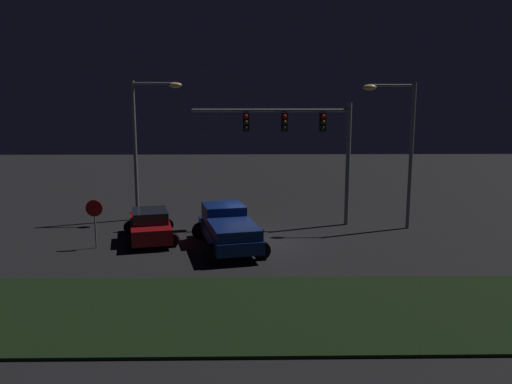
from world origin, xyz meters
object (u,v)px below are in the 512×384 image
(pickup_truck, at_px, (228,226))
(stop_sign, at_px, (94,214))
(street_lamp_right, at_px, (401,137))
(car_sedan, at_px, (150,225))
(traffic_signal_gantry, at_px, (302,134))
(street_lamp_left, at_px, (145,132))

(pickup_truck, distance_m, stop_sign, 6.01)
(pickup_truck, bearing_deg, street_lamp_right, -81.29)
(pickup_truck, distance_m, street_lamp_right, 10.11)
(pickup_truck, height_order, car_sedan, pickup_truck)
(pickup_truck, xyz_separation_m, stop_sign, (-5.98, -0.01, 0.56))
(traffic_signal_gantry, height_order, street_lamp_left, street_lamp_left)
(traffic_signal_gantry, bearing_deg, car_sedan, -158.36)
(street_lamp_left, height_order, stop_sign, street_lamp_left)
(pickup_truck, xyz_separation_m, car_sedan, (-3.77, 1.32, -0.26))
(pickup_truck, relative_size, car_sedan, 1.22)
(traffic_signal_gantry, xyz_separation_m, street_lamp_right, (4.92, -0.87, -0.11))
(car_sedan, bearing_deg, pickup_truck, -122.44)
(pickup_truck, bearing_deg, stop_sign, 77.27)
(pickup_truck, relative_size, traffic_signal_gantry, 0.69)
(car_sedan, relative_size, traffic_signal_gantry, 0.56)
(traffic_signal_gantry, distance_m, street_lamp_right, 5.00)
(street_lamp_left, bearing_deg, traffic_signal_gantry, -9.54)
(car_sedan, xyz_separation_m, street_lamp_right, (12.48, 2.13, 4.05))
(street_lamp_right, xyz_separation_m, stop_sign, (-14.70, -3.46, -3.23))
(car_sedan, height_order, street_lamp_left, street_lamp_left)
(traffic_signal_gantry, height_order, street_lamp_right, street_lamp_right)
(pickup_truck, height_order, street_lamp_left, street_lamp_left)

